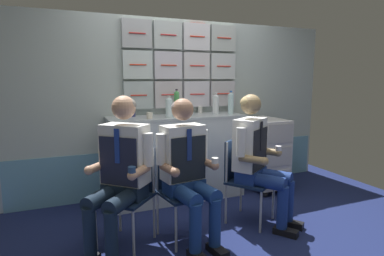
{
  "coord_description": "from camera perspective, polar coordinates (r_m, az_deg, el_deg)",
  "views": [
    {
      "loc": [
        -1.41,
        -2.4,
        1.42
      ],
      "look_at": [
        -0.26,
        0.39,
        0.96
      ],
      "focal_mm": 29.59,
      "sensor_mm": 36.0,
      "label": 1
    }
  ],
  "objects": [
    {
      "name": "ground",
      "position": [
        3.13,
        7.58,
        -18.76
      ],
      "size": [
        4.8,
        4.8,
        0.04
      ],
      "primitive_type": "cube",
      "color": "#18214D"
    },
    {
      "name": "galley_bulkhead",
      "position": [
        4.03,
        -1.87,
        4.23
      ],
      "size": [
        4.2,
        0.14,
        2.15
      ],
      "color": "#A6B3B0",
      "rests_on": "ground"
    },
    {
      "name": "galley_counter",
      "position": [
        3.81,
        -2.71,
        -5.26
      ],
      "size": [
        1.61,
        0.53,
        1.0
      ],
      "color": "#B6BFC6",
      "rests_on": "ground"
    },
    {
      "name": "service_trolley",
      "position": [
        4.22,
        12.8,
        -4.17
      ],
      "size": [
        0.4,
        0.65,
        0.93
      ],
      "color": "black",
      "rests_on": "ground"
    },
    {
      "name": "folding_chair_left",
      "position": [
        2.88,
        -10.94,
        -9.99
      ],
      "size": [
        0.57,
        0.57,
        0.83
      ],
      "color": "#A8AAAF",
      "rests_on": "ground"
    },
    {
      "name": "crew_member_left",
      "position": [
        2.69,
        -12.79,
        -6.74
      ],
      "size": [
        0.68,
        0.69,
        1.29
      ],
      "color": "black",
      "rests_on": "ground"
    },
    {
      "name": "folding_chair_center",
      "position": [
        2.93,
        -2.39,
        -9.52
      ],
      "size": [
        0.46,
        0.46,
        0.83
      ],
      "color": "#A8AAAF",
      "rests_on": "ground"
    },
    {
      "name": "crew_member_center",
      "position": [
        2.74,
        -0.81,
        -6.69
      ],
      "size": [
        0.51,
        0.66,
        1.26
      ],
      "color": "black",
      "rests_on": "ground"
    },
    {
      "name": "folding_chair_near_trolley",
      "position": [
        3.26,
        8.97,
        -7.73
      ],
      "size": [
        0.56,
        0.56,
        0.83
      ],
      "color": "#A8AAAF",
      "rests_on": "ground"
    },
    {
      "name": "crew_member_near_trolley",
      "position": [
        3.15,
        11.68,
        -4.57
      ],
      "size": [
        0.64,
        0.7,
        1.28
      ],
      "color": "black",
      "rests_on": "ground"
    },
    {
      "name": "water_bottle_clear",
      "position": [
        3.91,
        4.3,
        4.34
      ],
      "size": [
        0.08,
        0.08,
        0.26
      ],
      "color": "silver",
      "rests_on": "galley_counter"
    },
    {
      "name": "water_bottle_blue_cap",
      "position": [
        3.82,
        -2.78,
        4.59
      ],
      "size": [
        0.06,
        0.06,
        0.31
      ],
      "color": "#4CA454",
      "rests_on": "galley_counter"
    },
    {
      "name": "water_bottle_short",
      "position": [
        3.61,
        -4.15,
        3.8
      ],
      "size": [
        0.08,
        0.08,
        0.24
      ],
      "color": "silver",
      "rests_on": "galley_counter"
    },
    {
      "name": "water_bottle_tall",
      "position": [
        3.93,
        7.02,
        4.48
      ],
      "size": [
        0.07,
        0.07,
        0.29
      ],
      "color": "silver",
      "rests_on": "galley_counter"
    },
    {
      "name": "coffee_cup_white",
      "position": [
        4.03,
        1.48,
        3.34
      ],
      "size": [
        0.06,
        0.06,
        0.08
      ],
      "color": "silver",
      "rests_on": "galley_counter"
    },
    {
      "name": "paper_cup_blue",
      "position": [
        3.69,
        -10.74,
        2.55
      ],
      "size": [
        0.07,
        0.07,
        0.06
      ],
      "color": "navy",
      "rests_on": "galley_counter"
    },
    {
      "name": "paper_cup_tan",
      "position": [
        3.49,
        -7.66,
        2.29
      ],
      "size": [
        0.07,
        0.07,
        0.07
      ],
      "color": "silver",
      "rests_on": "galley_counter"
    }
  ]
}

